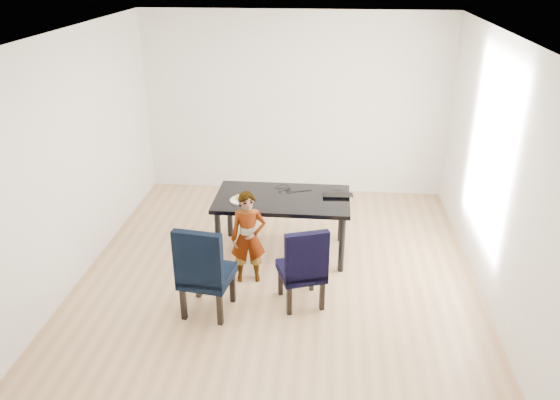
# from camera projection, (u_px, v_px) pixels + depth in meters

# --- Properties ---
(floor) EXTENTS (4.50, 5.00, 0.01)m
(floor) POSITION_uv_depth(u_px,v_px,m) (278.00, 274.00, 6.36)
(floor) COLOR tan
(floor) RESTS_ON ground
(ceiling) EXTENTS (4.50, 5.00, 0.01)m
(ceiling) POSITION_uv_depth(u_px,v_px,m) (278.00, 33.00, 5.23)
(ceiling) COLOR white
(ceiling) RESTS_ON wall_back
(wall_back) EXTENTS (4.50, 0.01, 2.70)m
(wall_back) POSITION_uv_depth(u_px,v_px,m) (295.00, 105.00, 8.06)
(wall_back) COLOR white
(wall_back) RESTS_ON ground
(wall_front) EXTENTS (4.50, 0.01, 2.70)m
(wall_front) POSITION_uv_depth(u_px,v_px,m) (240.00, 302.00, 3.52)
(wall_front) COLOR silver
(wall_front) RESTS_ON ground
(wall_left) EXTENTS (0.01, 5.00, 2.70)m
(wall_left) POSITION_uv_depth(u_px,v_px,m) (74.00, 158.00, 5.99)
(wall_left) COLOR white
(wall_left) RESTS_ON ground
(wall_right) EXTENTS (0.01, 5.00, 2.70)m
(wall_right) POSITION_uv_depth(u_px,v_px,m) (496.00, 172.00, 5.60)
(wall_right) COLOR silver
(wall_right) RESTS_ON ground
(dining_table) EXTENTS (1.60, 0.90, 0.75)m
(dining_table) POSITION_uv_depth(u_px,v_px,m) (282.00, 225.00, 6.65)
(dining_table) COLOR black
(dining_table) RESTS_ON floor
(chair_left) EXTENTS (0.55, 0.57, 1.02)m
(chair_left) POSITION_uv_depth(u_px,v_px,m) (207.00, 268.00, 5.50)
(chair_left) COLOR black
(chair_left) RESTS_ON floor
(chair_right) EXTENTS (0.57, 0.58, 0.93)m
(chair_right) POSITION_uv_depth(u_px,v_px,m) (301.00, 264.00, 5.65)
(chair_right) COLOR black
(chair_right) RESTS_ON floor
(child) EXTENTS (0.43, 0.32, 1.08)m
(child) POSITION_uv_depth(u_px,v_px,m) (248.00, 238.00, 6.02)
(child) COLOR orange
(child) RESTS_ON floor
(plate) EXTENTS (0.35, 0.35, 0.01)m
(plate) POSITION_uv_depth(u_px,v_px,m) (241.00, 200.00, 6.40)
(plate) COLOR silver
(plate) RESTS_ON dining_table
(sandwich) EXTENTS (0.18, 0.12, 0.07)m
(sandwich) POSITION_uv_depth(u_px,v_px,m) (241.00, 197.00, 6.38)
(sandwich) COLOR gold
(sandwich) RESTS_ON plate
(laptop) EXTENTS (0.37, 0.25, 0.03)m
(laptop) POSITION_uv_depth(u_px,v_px,m) (338.00, 194.00, 6.55)
(laptop) COLOR black
(laptop) RESTS_ON dining_table
(cable_tangle) EXTENTS (0.16, 0.16, 0.01)m
(cable_tangle) POSITION_uv_depth(u_px,v_px,m) (285.00, 191.00, 6.64)
(cable_tangle) COLOR black
(cable_tangle) RESTS_ON dining_table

